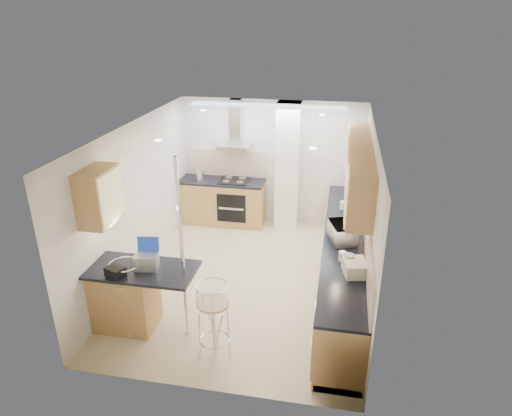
% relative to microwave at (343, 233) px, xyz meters
% --- Properties ---
extents(ground, '(4.80, 4.80, 0.00)m').
position_rel_microwave_xyz_m(ground, '(-1.45, 0.14, -1.06)').
color(ground, tan).
rests_on(ground, ground).
extents(room_shell, '(3.64, 4.84, 2.51)m').
position_rel_microwave_xyz_m(room_shell, '(-1.13, 0.51, 0.48)').
color(room_shell, silver).
rests_on(room_shell, ground).
extents(right_counter, '(0.63, 4.40, 0.92)m').
position_rel_microwave_xyz_m(right_counter, '(0.05, 0.14, -0.60)').
color(right_counter, tan).
rests_on(right_counter, ground).
extents(back_counter, '(1.70, 0.63, 0.92)m').
position_rel_microwave_xyz_m(back_counter, '(-2.40, 2.24, -0.60)').
color(back_counter, tan).
rests_on(back_counter, ground).
extents(peninsula, '(1.47, 0.72, 0.94)m').
position_rel_microwave_xyz_m(peninsula, '(-2.58, -1.31, -0.58)').
color(peninsula, tan).
rests_on(peninsula, ground).
extents(microwave, '(0.48, 0.58, 0.28)m').
position_rel_microwave_xyz_m(microwave, '(0.00, 0.00, 0.00)').
color(microwave, white).
rests_on(microwave, right_counter).
extents(laptop, '(0.33, 0.27, 0.20)m').
position_rel_microwave_xyz_m(laptop, '(-2.49, -1.29, -0.02)').
color(laptop, '#989B9F').
rests_on(laptop, peninsula).
extents(bag, '(0.27, 0.23, 0.12)m').
position_rel_microwave_xyz_m(bag, '(-2.81, -1.55, -0.06)').
color(bag, black).
rests_on(bag, peninsula).
extents(bar_stool_near, '(0.48, 0.48, 1.05)m').
position_rel_microwave_xyz_m(bar_stool_near, '(-2.75, -1.40, -0.53)').
color(bar_stool_near, tan).
rests_on(bar_stool_near, ground).
extents(bar_stool_end, '(0.55, 0.55, 1.04)m').
position_rel_microwave_xyz_m(bar_stool_end, '(-1.50, -1.67, -0.54)').
color(bar_stool_end, tan).
rests_on(bar_stool_end, ground).
extents(jar_a, '(0.14, 0.14, 0.18)m').
position_rel_microwave_xyz_m(jar_a, '(0.12, 0.65, -0.05)').
color(jar_a, beige).
rests_on(jar_a, right_counter).
extents(jar_b, '(0.11, 0.11, 0.13)m').
position_rel_microwave_xyz_m(jar_b, '(-0.01, 1.22, -0.07)').
color(jar_b, beige).
rests_on(jar_b, right_counter).
extents(jar_c, '(0.18, 0.18, 0.20)m').
position_rel_microwave_xyz_m(jar_c, '(0.09, -0.77, -0.04)').
color(jar_c, '#ACAA8A').
rests_on(jar_c, right_counter).
extents(jar_d, '(0.13, 0.13, 0.13)m').
position_rel_microwave_xyz_m(jar_d, '(0.01, -0.57, -0.07)').
color(jar_d, white).
rests_on(jar_d, right_counter).
extents(bread_bin, '(0.34, 0.40, 0.18)m').
position_rel_microwave_xyz_m(bread_bin, '(0.17, -0.89, -0.05)').
color(bread_bin, beige).
rests_on(bread_bin, right_counter).
extents(kettle, '(0.16, 0.16, 0.23)m').
position_rel_microwave_xyz_m(kettle, '(-2.82, 2.11, -0.02)').
color(kettle, silver).
rests_on(kettle, back_counter).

